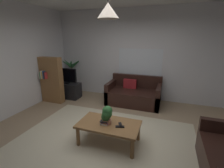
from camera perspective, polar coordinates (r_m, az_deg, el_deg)
floor at (r=3.50m, az=-1.73°, el=-18.24°), size 5.31×4.87×0.02m
rug at (r=3.34m, az=-3.06°, el=-19.86°), size 3.45×2.68×0.01m
wall_back at (r=5.29m, az=8.03°, el=10.08°), size 5.43×0.06×2.84m
wall_left at (r=4.65m, az=-34.77°, el=6.52°), size 0.06×4.87×2.84m
window_pane at (r=5.26m, az=9.70°, el=6.99°), size 1.37×0.01×0.95m
couch_under_window at (r=5.00m, az=7.66°, el=-3.78°), size 1.57×0.90×0.82m
coffee_table at (r=3.16m, az=-1.13°, el=-14.64°), size 1.15×0.65×0.41m
book_on_table_0 at (r=3.10m, az=-2.65°, el=-13.76°), size 0.14×0.12×0.03m
book_on_table_1 at (r=3.08m, az=-2.49°, el=-13.31°), size 0.16×0.10×0.03m
book_on_table_2 at (r=3.06m, az=-2.81°, el=-13.01°), size 0.15×0.10×0.02m
remote_on_table_0 at (r=3.07m, az=3.01°, el=-14.15°), size 0.12×0.17×0.02m
remote_on_table_1 at (r=3.01m, az=2.80°, el=-14.76°), size 0.17×0.10×0.02m
potted_plant_on_table at (r=3.04m, az=-1.86°, el=-10.68°), size 0.21×0.20×0.35m
tv_stand at (r=5.67m, az=-15.56°, el=-2.06°), size 0.90×0.44×0.50m
tv at (r=5.52m, az=-16.08°, el=2.88°), size 0.80×0.16×0.50m
potted_palm_corner at (r=6.07m, az=-13.84°, el=2.47°), size 0.76×0.75×1.28m
bookshelf_corner at (r=5.29m, az=-20.55°, el=1.34°), size 0.70×0.31×1.40m
pendant_lamp at (r=2.74m, az=-1.38°, el=24.42°), size 0.35×0.35×0.59m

